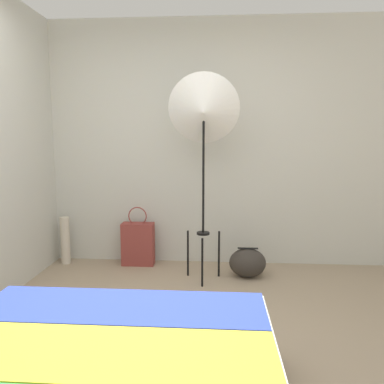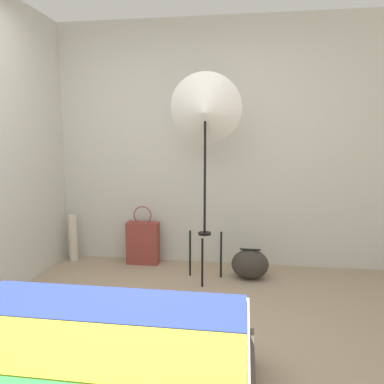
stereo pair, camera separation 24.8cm
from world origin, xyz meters
name	(u,v)px [view 1 (the left image)]	position (x,y,z in m)	size (l,w,h in m)	color
ground_plane	(150,376)	(0.00, 0.00, 0.00)	(14.00, 14.00, 0.00)	gray
wall_back	(183,144)	(0.00, 2.08, 1.30)	(8.00, 0.05, 2.60)	beige
photo_umbrella	(204,113)	(0.24, 1.52, 1.59)	(0.67, 0.37, 1.96)	black
tote_bag	(138,243)	(-0.47, 1.90, 0.24)	(0.34, 0.15, 0.64)	brown
duffel_bag	(248,263)	(0.68, 1.62, 0.14)	(0.36, 0.29, 0.29)	#332D28
paper_roll	(65,240)	(-1.28, 1.89, 0.26)	(0.10, 0.10, 0.52)	beige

